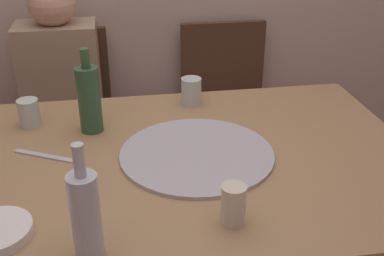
% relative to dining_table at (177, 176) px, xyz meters
% --- Properties ---
extents(dining_table, '(1.56, 1.04, 0.74)m').
position_rel_dining_table_xyz_m(dining_table, '(0.00, 0.00, 0.00)').
color(dining_table, '#99754C').
rests_on(dining_table, ground_plane).
extents(pizza_tray, '(0.49, 0.49, 0.01)m').
position_rel_dining_table_xyz_m(pizza_tray, '(0.07, -0.00, 0.08)').
color(pizza_tray, '#ADADB2').
rests_on(pizza_tray, dining_table).
extents(wine_bottle, '(0.08, 0.08, 0.30)m').
position_rel_dining_table_xyz_m(wine_bottle, '(-0.27, 0.23, 0.19)').
color(wine_bottle, '#2D5133').
rests_on(wine_bottle, dining_table).
extents(beer_bottle, '(0.07, 0.07, 0.30)m').
position_rel_dining_table_xyz_m(beer_bottle, '(-0.26, -0.42, 0.19)').
color(beer_bottle, '#B2BCC1').
rests_on(beer_bottle, dining_table).
extents(tumbler_near, '(0.08, 0.08, 0.10)m').
position_rel_dining_table_xyz_m(tumbler_near, '(-0.49, 0.31, 0.12)').
color(tumbler_near, '#B7C6BC').
rests_on(tumbler_near, dining_table).
extents(tumbler_far, '(0.08, 0.08, 0.11)m').
position_rel_dining_table_xyz_m(tumbler_far, '(0.11, 0.41, 0.12)').
color(tumbler_far, '#B7C6BC').
rests_on(tumbler_far, dining_table).
extents(wine_glass, '(0.06, 0.06, 0.11)m').
position_rel_dining_table_xyz_m(wine_glass, '(0.10, -0.35, 0.13)').
color(wine_glass, beige).
rests_on(wine_glass, dining_table).
extents(table_knife, '(0.20, 0.12, 0.01)m').
position_rel_dining_table_xyz_m(table_knife, '(-0.41, 0.07, 0.07)').
color(table_knife, '#B7B7BC').
rests_on(table_knife, dining_table).
extents(chair_left, '(0.44, 0.44, 0.90)m').
position_rel_dining_table_xyz_m(chair_left, '(-0.43, 0.92, -0.16)').
color(chair_left, '#472D1E').
rests_on(chair_left, ground_plane).
extents(chair_right, '(0.44, 0.44, 0.90)m').
position_rel_dining_table_xyz_m(chair_right, '(0.38, 0.92, -0.16)').
color(chair_right, '#472D1E').
rests_on(chair_right, ground_plane).
extents(guest_in_sweater, '(0.36, 0.56, 1.17)m').
position_rel_dining_table_xyz_m(guest_in_sweater, '(-0.43, 0.77, -0.03)').
color(guest_in_sweater, '#937A60').
rests_on(guest_in_sweater, ground_plane).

